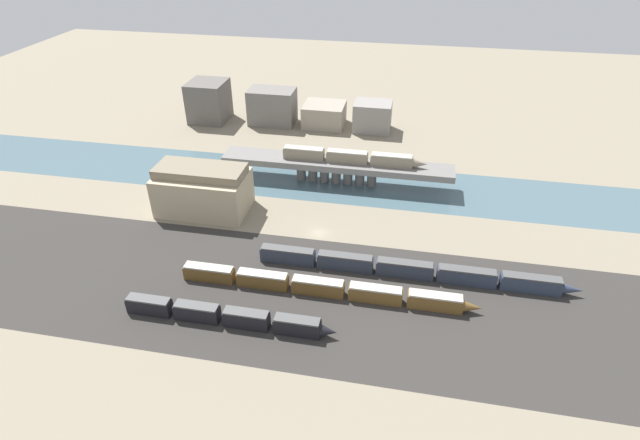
% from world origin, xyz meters
% --- Properties ---
extents(ground_plane, '(400.00, 400.00, 0.00)m').
position_xyz_m(ground_plane, '(0.00, 0.00, 0.00)').
color(ground_plane, gray).
extents(railbed_yard, '(280.00, 42.00, 0.01)m').
position_xyz_m(railbed_yard, '(0.00, -24.00, 0.00)').
color(railbed_yard, '#33302D').
rests_on(railbed_yard, ground).
extents(river_water, '(320.00, 25.05, 0.01)m').
position_xyz_m(river_water, '(0.00, 27.81, 0.00)').
color(river_water, '#47606B').
rests_on(river_water, ground).
extents(bridge, '(68.68, 8.60, 7.07)m').
position_xyz_m(bridge, '(0.00, 27.81, 5.42)').
color(bridge, slate).
rests_on(bridge, ground).
extents(train_on_bridge, '(42.25, 2.98, 3.45)m').
position_xyz_m(train_on_bridge, '(4.76, 27.81, 8.75)').
color(train_on_bridge, gray).
rests_on(train_on_bridge, bridge).
extents(train_yard_near, '(43.97, 2.67, 3.77)m').
position_xyz_m(train_yard_near, '(-12.13, -34.98, 1.85)').
color(train_yard_near, black).
rests_on(train_yard_near, ground).
extents(train_yard_mid, '(65.28, 2.71, 3.59)m').
position_xyz_m(train_yard_mid, '(5.58, -22.56, 1.76)').
color(train_yard_mid, brown).
rests_on(train_yard_mid, ground).
extents(train_yard_far, '(71.99, 2.63, 3.87)m').
position_xyz_m(train_yard_far, '(23.75, -13.02, 1.90)').
color(train_yard_far, '#2D384C').
rests_on(train_yard_far, ground).
extents(warehouse_building, '(24.19, 14.15, 13.08)m').
position_xyz_m(warehouse_building, '(-32.97, 5.62, 6.22)').
color(warehouse_building, tan).
rests_on(warehouse_building, ground).
extents(city_block_far_left, '(13.63, 14.15, 14.82)m').
position_xyz_m(city_block_far_left, '(-55.68, 68.31, 7.41)').
color(city_block_far_left, '#605B56').
rests_on(city_block_far_left, ground).
extents(city_block_left, '(17.04, 10.73, 12.98)m').
position_xyz_m(city_block_left, '(-31.14, 69.55, 6.49)').
color(city_block_left, slate).
rests_on(city_block_left, ground).
extents(city_block_center, '(15.00, 13.54, 8.17)m').
position_xyz_m(city_block_center, '(-11.60, 71.11, 4.08)').
color(city_block_center, gray).
rests_on(city_block_center, ground).
extents(city_block_right, '(13.45, 10.71, 10.45)m').
position_xyz_m(city_block_right, '(6.54, 69.87, 5.23)').
color(city_block_right, gray).
rests_on(city_block_right, ground).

